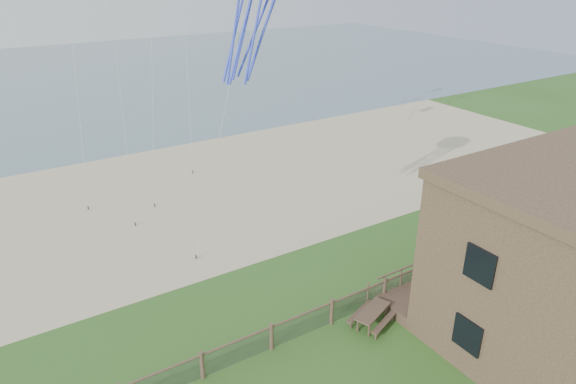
% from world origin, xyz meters
% --- Properties ---
extents(sand_beach, '(72.00, 20.00, 0.02)m').
position_xyz_m(sand_beach, '(0.00, 22.00, 0.00)').
color(sand_beach, '#C2B58C').
rests_on(sand_beach, ground).
extents(ocean, '(160.00, 68.00, 0.02)m').
position_xyz_m(ocean, '(0.00, 66.00, 0.00)').
color(ocean, slate).
rests_on(ocean, ground).
extents(chainlink_fence, '(36.20, 0.20, 1.25)m').
position_xyz_m(chainlink_fence, '(0.00, 6.00, 0.55)').
color(chainlink_fence, brown).
rests_on(chainlink_fence, ground).
extents(motel_deck, '(15.00, 2.00, 0.50)m').
position_xyz_m(motel_deck, '(13.00, 5.00, 0.25)').
color(motel_deck, brown).
rests_on(motel_deck, ground).
extents(picnic_table, '(2.33, 2.06, 0.82)m').
position_xyz_m(picnic_table, '(4.44, 5.00, 0.41)').
color(picnic_table, brown).
rests_on(picnic_table, ground).
extents(octopus_kite, '(2.95, 2.12, 5.98)m').
position_xyz_m(octopus_kite, '(2.13, 11.08, 12.65)').
color(octopus_kite, red).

